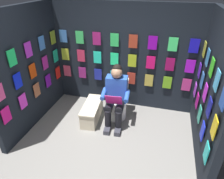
{
  "coord_description": "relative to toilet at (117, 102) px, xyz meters",
  "views": [
    {
      "loc": [
        -0.81,
        1.85,
        2.57
      ],
      "look_at": [
        -0.0,
        -1.12,
        0.85
      ],
      "focal_mm": 32.39,
      "sensor_mm": 36.0,
      "label": 1
    }
  ],
  "objects": [
    {
      "name": "toilet",
      "position": [
        0.0,
        0.0,
        0.0
      ],
      "size": [
        0.42,
        0.57,
        0.77
      ],
      "rotation": [
        0.0,
        0.0,
        0.09
      ],
      "color": "white",
      "rests_on": "ground"
    },
    {
      "name": "display_wall_back",
      "position": [
        -0.0,
        -0.52,
        0.77
      ],
      "size": [
        3.09,
        0.14,
        2.19
      ],
      "color": "black",
      "rests_on": "ground"
    },
    {
      "name": "comic_longbox_near",
      "position": [
        0.47,
        0.27,
        -0.15
      ],
      "size": [
        0.38,
        0.82,
        0.35
      ],
      "rotation": [
        0.0,
        0.0,
        0.1
      ],
      "color": "beige",
      "rests_on": "ground"
    },
    {
      "name": "person_reading",
      "position": [
        -0.02,
        0.23,
        0.27
      ],
      "size": [
        0.55,
        0.71,
        1.19
      ],
      "rotation": [
        0.0,
        0.0,
        0.09
      ],
      "color": "blue",
      "rests_on": "ground"
    },
    {
      "name": "display_wall_left",
      "position": [
        -1.55,
        0.54,
        0.77
      ],
      "size": [
        0.14,
        2.03,
        2.19
      ],
      "color": "black",
      "rests_on": "ground"
    },
    {
      "name": "ground_plane",
      "position": [
        -0.0,
        1.55,
        -0.33
      ],
      "size": [
        30.0,
        30.0,
        0.0
      ],
      "primitive_type": "plane",
      "color": "gray"
    },
    {
      "name": "display_wall_right",
      "position": [
        1.54,
        0.54,
        0.77
      ],
      "size": [
        0.14,
        2.03,
        2.19
      ],
      "color": "black",
      "rests_on": "ground"
    }
  ]
}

